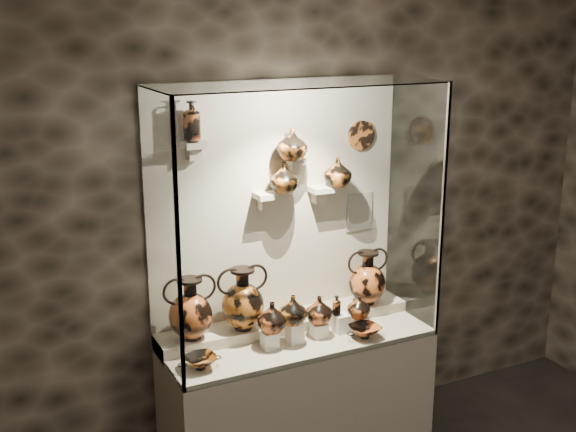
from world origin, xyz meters
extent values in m
cube|color=black|center=(0.00, 2.50, 1.60)|extent=(5.00, 0.02, 3.20)
cube|color=beige|center=(0.00, 2.18, 0.40)|extent=(1.70, 0.60, 0.80)
cube|color=#B9AA90|center=(0.00, 2.18, 0.82)|extent=(1.68, 0.58, 0.03)
cube|color=#B9AA90|center=(0.00, 2.35, 0.85)|extent=(1.70, 0.25, 0.10)
cube|color=beige|center=(0.00, 2.50, 1.60)|extent=(1.70, 0.03, 1.60)
cube|color=white|center=(0.00, 1.88, 1.60)|extent=(1.70, 0.01, 1.60)
cube|color=white|center=(-0.85, 2.18, 1.60)|extent=(0.01, 0.60, 1.60)
cube|color=white|center=(0.85, 2.18, 1.60)|extent=(0.01, 0.60, 1.60)
cube|color=white|center=(0.00, 2.18, 2.40)|extent=(1.70, 0.60, 0.01)
cube|color=gray|center=(-0.84, 1.89, 1.60)|extent=(0.02, 0.02, 1.60)
cube|color=gray|center=(0.84, 1.89, 1.60)|extent=(0.02, 0.02, 1.60)
cube|color=white|center=(-0.22, 2.13, 0.88)|extent=(0.09, 0.09, 0.10)
cube|color=white|center=(-0.05, 2.13, 0.90)|extent=(0.09, 0.09, 0.13)
cube|color=white|center=(0.12, 2.13, 0.88)|extent=(0.09, 0.09, 0.09)
cube|color=white|center=(0.28, 2.13, 0.89)|extent=(0.09, 0.09, 0.12)
cube|color=white|center=(0.42, 2.13, 0.87)|extent=(0.09, 0.09, 0.08)
cube|color=beige|center=(-0.55, 2.42, 2.05)|extent=(0.14, 0.12, 0.04)
cube|color=beige|center=(-0.10, 2.42, 1.70)|extent=(0.14, 0.12, 0.04)
cube|color=beige|center=(0.10, 2.42, 1.90)|extent=(0.10, 0.12, 0.04)
cube|color=beige|center=(0.28, 2.42, 1.70)|extent=(0.14, 0.12, 0.04)
imported|color=#B15122|center=(-0.20, 2.13, 1.02)|extent=(0.21, 0.21, 0.19)
imported|color=#A5571D|center=(-0.07, 2.12, 1.05)|extent=(0.22, 0.22, 0.18)
imported|color=#B15122|center=(0.12, 2.14, 1.01)|extent=(0.18, 0.18, 0.18)
imported|color=#B15122|center=(0.40, 2.12, 0.99)|extent=(0.15, 0.15, 0.15)
imported|color=#A5571D|center=(0.00, 2.38, 1.81)|extent=(0.20, 0.20, 0.19)
imported|color=#A5571D|center=(0.05, 2.38, 2.02)|extent=(0.25, 0.25, 0.20)
imported|color=#A5571D|center=(0.38, 2.38, 1.81)|extent=(0.22, 0.22, 0.19)
cylinder|color=#B86024|center=(0.60, 2.47, 2.02)|extent=(0.19, 0.02, 0.19)
cube|color=beige|center=(0.61, 2.47, 1.50)|extent=(0.19, 0.01, 0.26)
camera|label=1|loc=(-1.89, -1.51, 2.76)|focal=45.00mm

